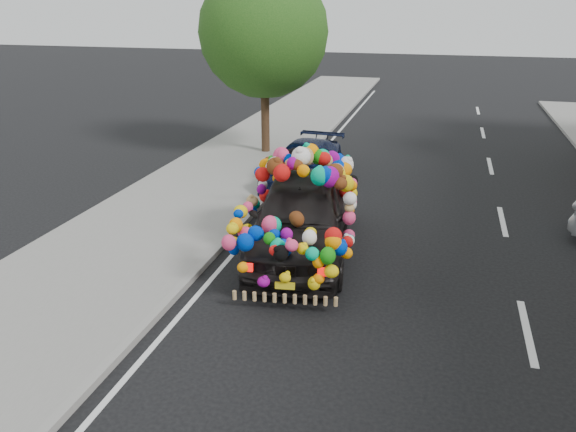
# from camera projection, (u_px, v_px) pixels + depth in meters

# --- Properties ---
(ground) EXTENTS (100.00, 100.00, 0.00)m
(ground) POSITION_uv_depth(u_px,v_px,m) (309.00, 302.00, 9.90)
(ground) COLOR black
(ground) RESTS_ON ground
(sidewalk) EXTENTS (4.00, 60.00, 0.12)m
(sidewalk) POSITION_uv_depth(u_px,v_px,m) (95.00, 270.00, 10.95)
(sidewalk) COLOR gray
(sidewalk) RESTS_ON ground
(kerb) EXTENTS (0.15, 60.00, 0.13)m
(kerb) POSITION_uv_depth(u_px,v_px,m) (187.00, 282.00, 10.46)
(kerb) COLOR gray
(kerb) RESTS_ON ground
(lane_markings) EXTENTS (6.00, 50.00, 0.01)m
(lane_markings) POSITION_uv_depth(u_px,v_px,m) (527.00, 331.00, 9.01)
(lane_markings) COLOR silver
(lane_markings) RESTS_ON ground
(tree_near_sidewalk) EXTENTS (4.20, 4.20, 6.13)m
(tree_near_sidewalk) POSITION_uv_depth(u_px,v_px,m) (264.00, 32.00, 17.94)
(tree_near_sidewalk) COLOR #332114
(tree_near_sidewalk) RESTS_ON ground
(plush_art_car) EXTENTS (2.95, 5.25, 2.28)m
(plush_art_car) POSITION_uv_depth(u_px,v_px,m) (301.00, 200.00, 11.44)
(plush_art_car) COLOR black
(plush_art_car) RESTS_ON ground
(navy_sedan) EXTENTS (1.90, 4.11, 1.16)m
(navy_sedan) POSITION_uv_depth(u_px,v_px,m) (304.00, 164.00, 16.07)
(navy_sedan) COLOR black
(navy_sedan) RESTS_ON ground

